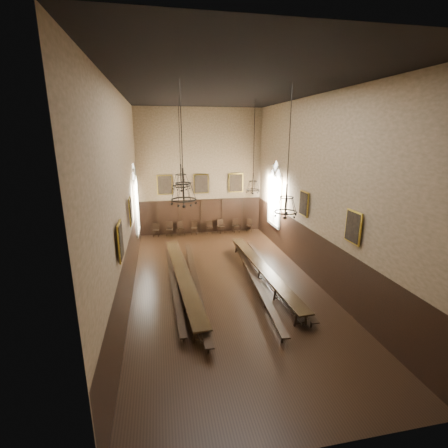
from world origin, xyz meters
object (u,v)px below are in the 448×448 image
object	(u,v)px
chair_1	(170,232)
chandelier_front_left	(183,192)
bench_right_inner	(253,277)
chair_0	(156,233)
chair_5	(221,229)
bench_left_inner	(195,283)
chandelier_front_right	(286,204)
chandelier_back_left	(181,181)
chair_4	(210,230)
bench_left_outer	(174,284)
table_right	(263,274)
chair_7	(249,228)
chair_6	(236,228)
chair_2	(181,231)
chandelier_back_right	(253,183)
table_left	(183,281)
chair_3	(194,230)
bench_right_outer	(273,274)

from	to	relation	value
chair_1	chandelier_front_left	world-z (taller)	chandelier_front_left
bench_right_inner	chair_0	distance (m)	9.95
chair_0	chair_5	world-z (taller)	chair_5
bench_left_inner	chandelier_front_right	world-z (taller)	chandelier_front_right
chandelier_back_left	chair_4	bearing A→B (deg)	67.78
chair_4	chair_5	size ratio (longest dim) A/B	0.94
bench_left_inner	bench_left_outer	bearing A→B (deg)	171.20
table_right	chair_7	distance (m)	8.61
bench_left_inner	chair_7	bearing A→B (deg)	59.51
chair_7	bench_right_inner	bearing A→B (deg)	-84.65
table_right	chair_0	world-z (taller)	chair_0
chair_0	chandelier_back_left	world-z (taller)	chandelier_back_left
chair_5	chair_7	xyz separation A→B (m)	(2.17, -0.04, -0.03)
table_right	chair_1	size ratio (longest dim) A/B	9.25
bench_left_outer	bench_right_inner	distance (m)	3.92
chair_6	bench_left_inner	bearing A→B (deg)	-120.76
table_right	chair_0	size ratio (longest dim) A/B	9.74
chair_2	chandelier_front_right	size ratio (longest dim) A/B	0.21
chandelier_front_left	chair_0	bearing A→B (deg)	96.31
chair_7	chandelier_back_left	size ratio (longest dim) A/B	0.20
chair_6	chandelier_back_right	size ratio (longest dim) A/B	0.20
bench_right_inner	table_right	bearing A→B (deg)	20.97
table_left	chair_7	distance (m)	10.26
chandelier_back_left	chandelier_front_right	bearing A→B (deg)	-54.41
bench_right_inner	chair_7	distance (m)	8.96
bench_left_inner	chair_0	xyz separation A→B (m)	(-1.86, 8.78, -0.01)
chair_7	table_right	bearing A→B (deg)	-81.29
chair_0	chair_2	distance (m)	1.81
chair_0	chair_1	size ratio (longest dim) A/B	0.95
chair_2	chair_3	distance (m)	0.98
chair_5	chandelier_back_left	size ratio (longest dim) A/B	0.22
bench_left_outer	bench_left_inner	world-z (taller)	bench_left_inner
chair_4	bench_left_outer	bearing A→B (deg)	-101.51
bench_left_inner	bench_right_outer	bearing A→B (deg)	3.73
chandelier_front_left	bench_left_inner	bearing A→B (deg)	77.10
bench_left_inner	chair_5	distance (m)	9.24
chair_0	chandelier_front_left	distance (m)	12.48
bench_left_outer	chair_1	distance (m)	8.63
table_right	chair_4	distance (m)	8.60
table_right	bench_right_inner	bearing A→B (deg)	-159.03
table_left	chandelier_front_left	distance (m)	5.57
bench_left_outer	chandelier_front_right	xyz separation A→B (m)	(4.49, -2.50, 4.24)
chair_3	chair_1	bearing A→B (deg)	-165.12
chair_6	table_left	bearing A→B (deg)	-124.29
chair_1	chair_3	world-z (taller)	chair_3
bench_left_outer	chandelier_back_right	bearing A→B (deg)	32.16
chandelier_front_right	chair_3	bearing A→B (deg)	102.86
bench_right_inner	chair_1	size ratio (longest dim) A/B	10.48
chair_2	bench_right_outer	bearing A→B (deg)	-82.72
bench_left_inner	chandelier_back_right	size ratio (longest dim) A/B	2.12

